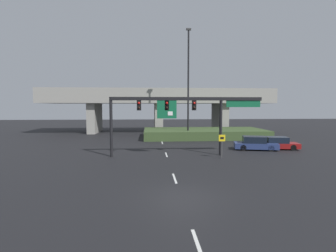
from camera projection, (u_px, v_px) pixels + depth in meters
ground_plane at (181, 196)px, 13.96m from camera, size 160.00×160.00×0.00m
lane_markings at (164, 148)px, 30.08m from camera, size 0.14×44.78×0.01m
signal_gantry at (180, 109)px, 25.01m from camera, size 14.63×0.44×5.66m
speed_limit_sign at (222, 143)px, 23.96m from camera, size 0.60×0.11×2.23m
highway_light_pole_near at (188, 82)px, 37.32m from camera, size 0.70×0.36×15.68m
overpass_bridge at (158, 103)px, 48.20m from camera, size 40.83×9.08×7.84m
grass_embankment at (204, 133)px, 39.98m from camera, size 18.12×8.52×1.26m
parked_sedan_near_right at (255, 144)px, 28.71m from camera, size 4.88×2.85×1.49m
parked_sedan_mid_right at (278, 143)px, 29.12m from camera, size 4.50×2.40×1.38m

